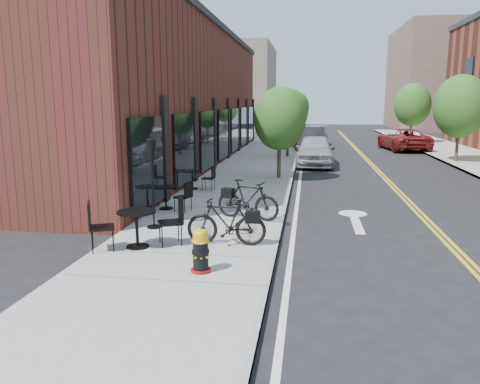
{
  "coord_description": "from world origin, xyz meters",
  "views": [
    {
      "loc": [
        0.62,
        -10.77,
        3.33
      ],
      "look_at": [
        -1.11,
        1.07,
        1.0
      ],
      "focal_mm": 35.0,
      "sensor_mm": 36.0,
      "label": 1
    }
  ],
  "objects_px": {
    "bistro_set_b": "(166,194)",
    "bicycle_left": "(226,222)",
    "fire_hydrant": "(201,251)",
    "parked_car_far": "(403,139)",
    "patio_umbrella": "(152,165)",
    "parked_car_b": "(311,139)",
    "parked_car_a": "(315,150)",
    "bistro_set_c": "(192,177)",
    "parked_car_c": "(311,136)",
    "bicycle_right": "(248,199)",
    "bistro_set_a": "(137,224)"
  },
  "relations": [
    {
      "from": "bistro_set_c",
      "to": "parked_car_a",
      "type": "distance_m",
      "value": 9.21
    },
    {
      "from": "parked_car_b",
      "to": "parked_car_c",
      "type": "relative_size",
      "value": 0.89
    },
    {
      "from": "bistro_set_a",
      "to": "parked_car_c",
      "type": "xyz_separation_m",
      "value": [
        3.9,
        25.59,
        0.12
      ]
    },
    {
      "from": "fire_hydrant",
      "to": "bistro_set_c",
      "type": "distance_m",
      "value": 8.64
    },
    {
      "from": "parked_car_a",
      "to": "parked_car_c",
      "type": "xyz_separation_m",
      "value": [
        -0.16,
        10.53,
        -0.02
      ]
    },
    {
      "from": "parked_car_a",
      "to": "parked_car_b",
      "type": "xyz_separation_m",
      "value": [
        -0.16,
        8.0,
        -0.02
      ]
    },
    {
      "from": "parked_car_a",
      "to": "bicycle_right",
      "type": "bearing_deg",
      "value": -98.23
    },
    {
      "from": "bistro_set_c",
      "to": "parked_car_a",
      "type": "xyz_separation_m",
      "value": [
        4.56,
        8.0,
        0.24
      ]
    },
    {
      "from": "bistro_set_a",
      "to": "bistro_set_c",
      "type": "height_order",
      "value": "bistro_set_a"
    },
    {
      "from": "bicycle_left",
      "to": "bistro_set_b",
      "type": "bearing_deg",
      "value": -144.63
    },
    {
      "from": "bistro_set_b",
      "to": "parked_car_c",
      "type": "relative_size",
      "value": 0.31
    },
    {
      "from": "parked_car_far",
      "to": "bicycle_left",
      "type": "bearing_deg",
      "value": 63.43
    },
    {
      "from": "fire_hydrant",
      "to": "parked_car_far",
      "type": "distance_m",
      "value": 26.62
    },
    {
      "from": "bistro_set_b",
      "to": "patio_umbrella",
      "type": "xyz_separation_m",
      "value": [
        0.33,
        -2.12,
        1.18
      ]
    },
    {
      "from": "fire_hydrant",
      "to": "parked_car_far",
      "type": "relative_size",
      "value": 0.16
    },
    {
      "from": "patio_umbrella",
      "to": "parked_car_far",
      "type": "relative_size",
      "value": 0.43
    },
    {
      "from": "bicycle_left",
      "to": "bistro_set_c",
      "type": "bearing_deg",
      "value": -160.81
    },
    {
      "from": "bicycle_right",
      "to": "bistro_set_b",
      "type": "xyz_separation_m",
      "value": [
        -2.61,
        0.88,
        -0.1
      ]
    },
    {
      "from": "patio_umbrella",
      "to": "bistro_set_c",
      "type": "bearing_deg",
      "value": 93.51
    },
    {
      "from": "bistro_set_c",
      "to": "patio_umbrella",
      "type": "xyz_separation_m",
      "value": [
        0.33,
        -5.41,
        1.18
      ]
    },
    {
      "from": "fire_hydrant",
      "to": "parked_car_c",
      "type": "xyz_separation_m",
      "value": [
        2.16,
        26.87,
        0.25
      ]
    },
    {
      "from": "bistro_set_c",
      "to": "fire_hydrant",
      "type": "bearing_deg",
      "value": -69.49
    },
    {
      "from": "bistro_set_a",
      "to": "parked_car_a",
      "type": "distance_m",
      "value": 15.6
    },
    {
      "from": "bistro_set_c",
      "to": "parked_car_a",
      "type": "bearing_deg",
      "value": 65.81
    },
    {
      "from": "bistro_set_a",
      "to": "parked_car_a",
      "type": "height_order",
      "value": "parked_car_a"
    },
    {
      "from": "bistro_set_b",
      "to": "bicycle_left",
      "type": "bearing_deg",
      "value": -34.92
    },
    {
      "from": "patio_umbrella",
      "to": "parked_car_far",
      "type": "height_order",
      "value": "patio_umbrella"
    },
    {
      "from": "parked_car_a",
      "to": "patio_umbrella",
      "type": "bearing_deg",
      "value": -106.62
    },
    {
      "from": "bistro_set_c",
      "to": "bistro_set_a",
      "type": "bearing_deg",
      "value": -80.48
    },
    {
      "from": "bistro_set_a",
      "to": "parked_car_far",
      "type": "relative_size",
      "value": 0.38
    },
    {
      "from": "fire_hydrant",
      "to": "parked_car_b",
      "type": "height_order",
      "value": "parked_car_b"
    },
    {
      "from": "bistro_set_b",
      "to": "parked_car_a",
      "type": "height_order",
      "value": "parked_car_a"
    },
    {
      "from": "bicycle_left",
      "to": "bistro_set_c",
      "type": "distance_m",
      "value": 7.03
    },
    {
      "from": "fire_hydrant",
      "to": "bistro_set_c",
      "type": "relative_size",
      "value": 0.52
    },
    {
      "from": "parked_car_c",
      "to": "bistro_set_c",
      "type": "bearing_deg",
      "value": -97.35
    },
    {
      "from": "patio_umbrella",
      "to": "parked_car_a",
      "type": "distance_m",
      "value": 14.1
    },
    {
      "from": "parked_car_c",
      "to": "parked_car_far",
      "type": "height_order",
      "value": "parked_car_c"
    },
    {
      "from": "bistro_set_c",
      "to": "parked_car_far",
      "type": "bearing_deg",
      "value": 63.18
    },
    {
      "from": "fire_hydrant",
      "to": "parked_car_far",
      "type": "bearing_deg",
      "value": 54.15
    },
    {
      "from": "bicycle_left",
      "to": "parked_car_far",
      "type": "xyz_separation_m",
      "value": [
        8.24,
        23.5,
        0.08
      ]
    },
    {
      "from": "bicycle_left",
      "to": "patio_umbrella",
      "type": "xyz_separation_m",
      "value": [
        -2.1,
        1.18,
        1.09
      ]
    },
    {
      "from": "bicycle_left",
      "to": "parked_car_far",
      "type": "relative_size",
      "value": 0.34
    },
    {
      "from": "bistro_set_b",
      "to": "parked_car_a",
      "type": "xyz_separation_m",
      "value": [
        4.56,
        11.3,
        0.24
      ]
    },
    {
      "from": "bicycle_right",
      "to": "parked_car_far",
      "type": "distance_m",
      "value": 22.58
    },
    {
      "from": "patio_umbrella",
      "to": "parked_car_far",
      "type": "bearing_deg",
      "value": 65.13
    },
    {
      "from": "parked_car_b",
      "to": "bistro_set_b",
      "type": "bearing_deg",
      "value": -97.6
    },
    {
      "from": "bistro_set_b",
      "to": "bistro_set_c",
      "type": "distance_m",
      "value": 3.29
    },
    {
      "from": "patio_umbrella",
      "to": "parked_car_b",
      "type": "distance_m",
      "value": 21.82
    },
    {
      "from": "fire_hydrant",
      "to": "bistro_set_b",
      "type": "bearing_deg",
      "value": 96.6
    },
    {
      "from": "parked_car_c",
      "to": "bistro_set_a",
      "type": "bearing_deg",
      "value": -92.66
    }
  ]
}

